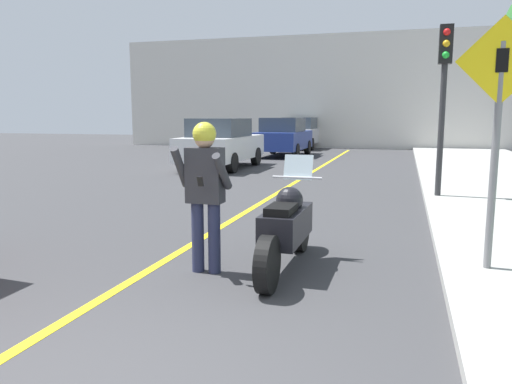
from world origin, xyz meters
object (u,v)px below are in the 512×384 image
Objects in this scene: crossing_sign at (498,120)px; parked_car_silver at (300,133)px; parked_car_blue at (283,137)px; traffic_light at (444,78)px; parked_car_white at (221,143)px; motorcycle at (286,227)px; person_biker at (205,182)px.

parked_car_silver is at bearing 106.87° from crossing_sign.
crossing_sign is at bearing -68.97° from parked_car_blue.
parked_car_blue is at bearing -86.53° from parked_car_silver.
parked_car_white is (-6.65, 4.90, -1.66)m from traffic_light.
motorcycle is at bearing -109.81° from traffic_light.
crossing_sign reaches higher than parked_car_silver.
crossing_sign is 16.89m from parked_car_blue.
parked_car_white is 1.00× the size of parked_car_silver.
parked_car_blue is (-5.84, 10.57, -1.66)m from traffic_light.
crossing_sign is at bearing 7.80° from motorcycle.
parked_car_white is 1.00× the size of parked_car_blue.
motorcycle is 16.50m from parked_car_blue.
traffic_light is 17.08m from parked_car_silver.
parked_car_white is at bearing -92.57° from parked_car_silver.
traffic_light is 0.82× the size of parked_car_blue.
traffic_light is 12.19m from parked_car_blue.
parked_car_silver is at bearing 98.76° from person_biker.
parked_car_silver is at bearing 101.11° from motorcycle.
parked_car_blue reaches higher than motorcycle.
person_biker reaches higher than motorcycle.
crossing_sign is (3.03, 0.68, 0.68)m from person_biker.
crossing_sign is at bearing -87.63° from traffic_light.
parked_car_blue is 1.00× the size of parked_car_silver.
motorcycle is 0.84× the size of crossing_sign.
traffic_light is at bearing -36.40° from parked_car_white.
motorcycle is 1.07m from person_biker.
motorcycle is 1.32× the size of person_biker.
parked_car_white reaches higher than motorcycle.
parked_car_blue is at bearing 100.43° from person_biker.
person_biker is 0.40× the size of parked_car_white.
parked_car_silver is at bearing 87.43° from parked_car_white.
crossing_sign reaches higher than motorcycle.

